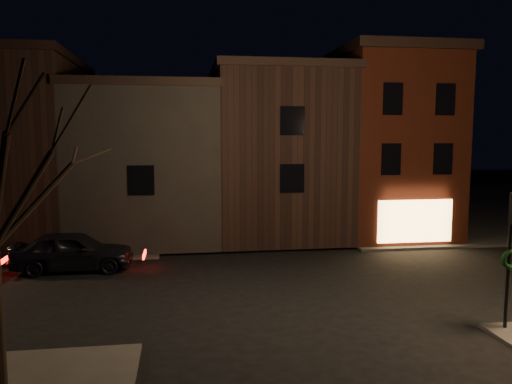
{
  "coord_description": "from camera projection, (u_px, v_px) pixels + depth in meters",
  "views": [
    {
      "loc": [
        -3.8,
        -18.45,
        5.79
      ],
      "look_at": [
        -0.47,
        4.27,
        3.2
      ],
      "focal_mm": 35.0,
      "sensor_mm": 36.0,
      "label": 1
    }
  ],
  "objects": [
    {
      "name": "traffic_signal",
      "position": [
        512.0,
        240.0,
        14.42
      ],
      "size": [
        0.58,
        0.38,
        4.05
      ],
      "color": "black",
      "rests_on": "sidewalk_near_right"
    },
    {
      "name": "row_building_c",
      "position": [
        13.0,
        149.0,
        27.22
      ],
      "size": [
        7.3,
        10.3,
        9.9
      ],
      "color": "black",
      "rests_on": "ground"
    },
    {
      "name": "sidewalk_far_right",
      "position": [
        470.0,
        204.0,
        41.88
      ],
      "size": [
        30.0,
        30.0,
        0.12
      ],
      "primitive_type": "cube",
      "color": "#2D2B28",
      "rests_on": "ground"
    },
    {
      "name": "corner_building",
      "position": [
        386.0,
        143.0,
        29.2
      ],
      "size": [
        6.5,
        8.5,
        10.5
      ],
      "color": "#44170C",
      "rests_on": "ground"
    },
    {
      "name": "ground",
      "position": [
        284.0,
        286.0,
        19.34
      ],
      "size": [
        120.0,
        120.0,
        0.0
      ],
      "primitive_type": "plane",
      "color": "black",
      "rests_on": "ground"
    },
    {
      "name": "row_building_a",
      "position": [
        274.0,
        152.0,
        29.34
      ],
      "size": [
        7.3,
        10.3,
        9.4
      ],
      "color": "black",
      "rests_on": "ground"
    },
    {
      "name": "parked_car_a",
      "position": [
        73.0,
        251.0,
        21.47
      ],
      "size": [
        5.06,
        2.07,
        1.72
      ],
      "primitive_type": "imported",
      "rotation": [
        0.0,
        0.0,
        1.56
      ],
      "color": "black",
      "rests_on": "ground"
    },
    {
      "name": "row_building_b",
      "position": [
        148.0,
        162.0,
        28.35
      ],
      "size": [
        7.8,
        10.3,
        8.4
      ],
      "color": "black",
      "rests_on": "ground"
    }
  ]
}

